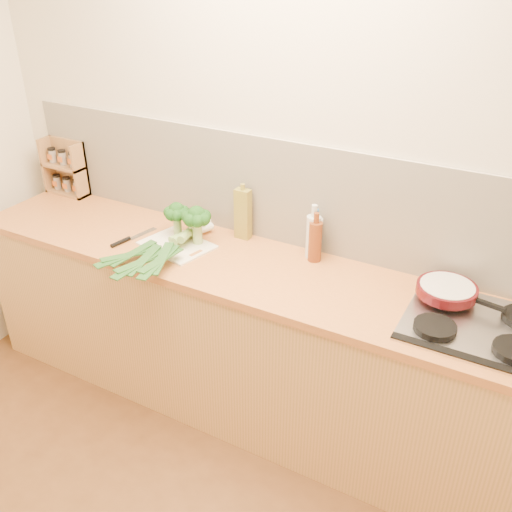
{
  "coord_description": "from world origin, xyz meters",
  "views": [
    {
      "loc": [
        1.13,
        -0.87,
        2.27
      ],
      "look_at": [
        0.05,
        1.1,
        1.02
      ],
      "focal_mm": 40.0,
      "sensor_mm": 36.0,
      "label": 1
    }
  ],
  "objects_px": {
    "skillet": "(447,290)",
    "chopping_board": "(177,245)",
    "spice_rack": "(67,170)",
    "gas_hob": "(479,325)",
    "chefs_knife": "(126,240)"
  },
  "relations": [
    {
      "from": "chopping_board",
      "to": "chefs_knife",
      "type": "height_order",
      "value": "chefs_knife"
    },
    {
      "from": "gas_hob",
      "to": "chefs_knife",
      "type": "height_order",
      "value": "gas_hob"
    },
    {
      "from": "spice_rack",
      "to": "chefs_knife",
      "type": "bearing_deg",
      "value": -25.13
    },
    {
      "from": "gas_hob",
      "to": "spice_rack",
      "type": "xyz_separation_m",
      "value": [
        -2.47,
        0.25,
        0.13
      ]
    },
    {
      "from": "chefs_knife",
      "to": "skillet",
      "type": "distance_m",
      "value": 1.59
    },
    {
      "from": "chopping_board",
      "to": "skillet",
      "type": "xyz_separation_m",
      "value": [
        1.32,
        0.14,
        0.06
      ]
    },
    {
      "from": "skillet",
      "to": "spice_rack",
      "type": "height_order",
      "value": "spice_rack"
    },
    {
      "from": "chefs_knife",
      "to": "gas_hob",
      "type": "bearing_deg",
      "value": 14.04
    },
    {
      "from": "gas_hob",
      "to": "spice_rack",
      "type": "relative_size",
      "value": 1.73
    },
    {
      "from": "gas_hob",
      "to": "chopping_board",
      "type": "bearing_deg",
      "value": -179.68
    },
    {
      "from": "chopping_board",
      "to": "chefs_knife",
      "type": "bearing_deg",
      "value": -148.74
    },
    {
      "from": "skillet",
      "to": "chopping_board",
      "type": "bearing_deg",
      "value": -164.34
    },
    {
      "from": "skillet",
      "to": "spice_rack",
      "type": "distance_m",
      "value": 2.31
    },
    {
      "from": "chopping_board",
      "to": "spice_rack",
      "type": "bearing_deg",
      "value": 178.53
    },
    {
      "from": "gas_hob",
      "to": "skillet",
      "type": "xyz_separation_m",
      "value": [
        -0.16,
        0.13,
        0.05
      ]
    }
  ]
}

